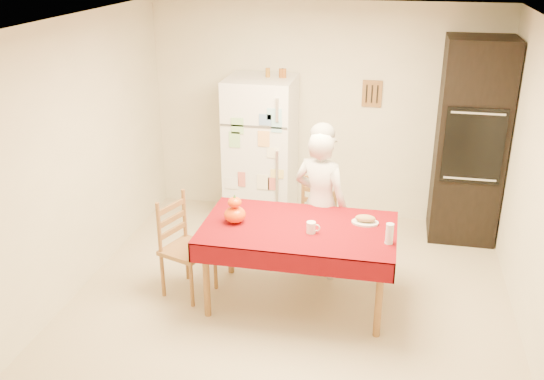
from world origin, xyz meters
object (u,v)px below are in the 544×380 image
(oven_cabinet, at_px, (470,142))
(pumpkin_lower, at_px, (235,215))
(chair_far, at_px, (314,214))
(wine_glass, at_px, (389,234))
(coffee_mug, at_px, (311,227))
(dining_table, at_px, (299,234))
(seated_woman, at_px, (320,204))
(refrigerator, at_px, (261,152))
(chair_left, at_px, (182,242))
(bread_plate, at_px, (365,222))

(oven_cabinet, height_order, pumpkin_lower, oven_cabinet)
(chair_far, relative_size, wine_glass, 5.40)
(coffee_mug, bearing_deg, wine_glass, -5.30)
(dining_table, xyz_separation_m, pumpkin_lower, (-0.57, -0.02, 0.14))
(oven_cabinet, height_order, coffee_mug, oven_cabinet)
(seated_woman, bearing_deg, coffee_mug, 109.90)
(refrigerator, bearing_deg, oven_cabinet, 1.18)
(pumpkin_lower, height_order, wine_glass, wine_glass)
(chair_far, bearing_deg, dining_table, -75.44)
(dining_table, relative_size, wine_glass, 9.66)
(chair_left, distance_m, wine_glass, 1.90)
(oven_cabinet, bearing_deg, chair_left, -146.39)
(oven_cabinet, bearing_deg, seated_woman, -141.04)
(oven_cabinet, bearing_deg, chair_far, -150.15)
(refrigerator, bearing_deg, pumpkin_lower, -85.07)
(chair_far, height_order, chair_left, same)
(seated_woman, relative_size, wine_glass, 8.50)
(dining_table, relative_size, seated_woman, 1.14)
(refrigerator, height_order, oven_cabinet, oven_cabinet)
(pumpkin_lower, bearing_deg, wine_glass, -5.64)
(coffee_mug, relative_size, wine_glass, 0.57)
(oven_cabinet, relative_size, chair_left, 2.32)
(oven_cabinet, xyz_separation_m, pumpkin_lower, (-2.13, -1.75, -0.27))
(seated_woman, bearing_deg, oven_cabinet, -121.66)
(refrigerator, xyz_separation_m, pumpkin_lower, (0.15, -1.70, -0.02))
(refrigerator, relative_size, pumpkin_lower, 8.72)
(chair_far, xyz_separation_m, coffee_mug, (0.10, -0.94, 0.30))
(refrigerator, height_order, chair_far, refrigerator)
(refrigerator, distance_m, chair_left, 1.78)
(refrigerator, xyz_separation_m, chair_far, (0.74, -0.84, -0.34))
(dining_table, height_order, seated_woman, seated_woman)
(wine_glass, bearing_deg, coffee_mug, 174.70)
(wine_glass, bearing_deg, seated_woman, 132.94)
(pumpkin_lower, bearing_deg, dining_table, 2.38)
(wine_glass, bearing_deg, refrigerator, 129.26)
(coffee_mug, distance_m, pumpkin_lower, 0.70)
(chair_far, bearing_deg, chair_left, -125.46)
(chair_far, bearing_deg, coffee_mug, -67.79)
(dining_table, bearing_deg, chair_left, -178.41)
(seated_woman, height_order, bread_plate, seated_woman)
(pumpkin_lower, bearing_deg, chair_far, 55.57)
(refrigerator, distance_m, seated_woman, 1.40)
(refrigerator, bearing_deg, wine_glass, -50.74)
(chair_left, height_order, seated_woman, seated_woman)
(refrigerator, height_order, chair_left, refrigerator)
(oven_cabinet, height_order, dining_table, oven_cabinet)
(oven_cabinet, distance_m, pumpkin_lower, 2.77)
(refrigerator, height_order, pumpkin_lower, refrigerator)
(chair_left, bearing_deg, refrigerator, 7.38)
(seated_woman, distance_m, bread_plate, 0.59)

